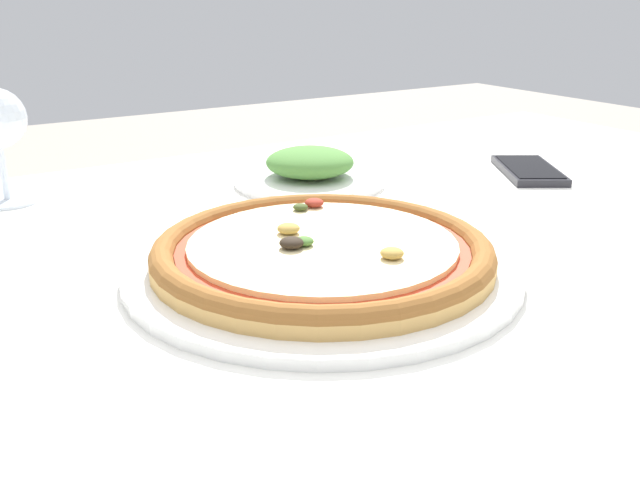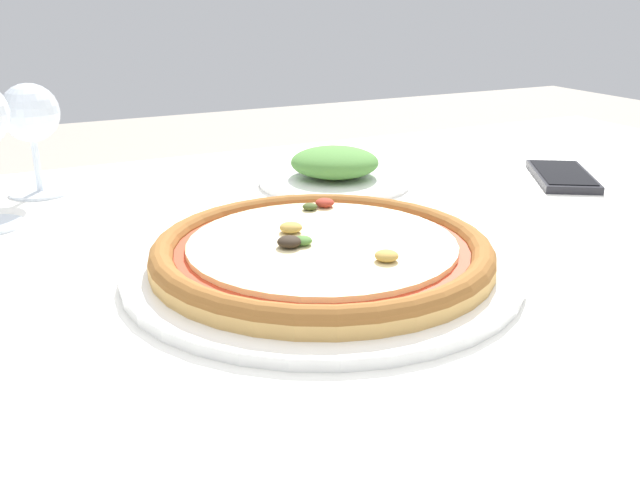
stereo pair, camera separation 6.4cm
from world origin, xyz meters
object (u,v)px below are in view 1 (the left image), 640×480
at_px(pizza_plate, 320,254).
at_px(side_plate, 310,170).
at_px(dining_table, 413,321).
at_px(cell_phone, 529,170).

height_order(pizza_plate, side_plate, side_plate).
relative_size(dining_table, cell_phone, 8.87).
distance_m(dining_table, cell_phone, 0.36).
bearing_deg(pizza_plate, side_plate, 60.13).
bearing_deg(dining_table, cell_phone, 24.86).
xyz_separation_m(dining_table, pizza_plate, (-0.11, 0.00, 0.09)).
bearing_deg(cell_phone, pizza_plate, -161.41).
relative_size(dining_table, pizza_plate, 3.99).
bearing_deg(side_plate, cell_phone, -22.78).
relative_size(pizza_plate, side_plate, 1.81).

